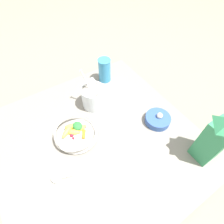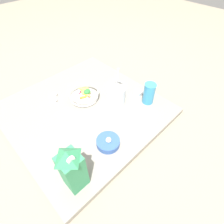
% 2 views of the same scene
% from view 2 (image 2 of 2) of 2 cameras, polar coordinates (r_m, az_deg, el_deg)
% --- Properties ---
extents(ground_plane, '(6.00, 6.00, 0.00)m').
position_cam_2_polar(ground_plane, '(1.28, -8.85, -0.06)').
color(ground_plane, gray).
extents(countertop, '(0.99, 0.99, 0.04)m').
position_cam_2_polar(countertop, '(1.26, -8.97, 0.62)').
color(countertop, gray).
rests_on(countertop, ground_plane).
extents(fruit_bowl, '(0.22, 0.22, 0.08)m').
position_cam_2_polar(fruit_bowl, '(1.30, -9.07, 5.79)').
color(fruit_bowl, silver).
rests_on(fruit_bowl, countertop).
extents(milk_carton, '(0.10, 0.10, 0.29)m').
position_cam_2_polar(milk_carton, '(0.83, -12.89, -17.62)').
color(milk_carton, '#338C59').
rests_on(milk_carton, countertop).
extents(yogurt_tub, '(0.14, 0.14, 0.24)m').
position_cam_2_polar(yogurt_tub, '(1.24, 1.32, 6.14)').
color(yogurt_tub, silver).
rests_on(yogurt_tub, countertop).
extents(drinking_cup, '(0.08, 0.08, 0.16)m').
position_cam_2_polar(drinking_cup, '(1.25, 12.01, 6.08)').
color(drinking_cup, '#3893C6').
rests_on(drinking_cup, countertop).
extents(spice_jar, '(0.05, 0.05, 0.03)m').
position_cam_2_polar(spice_jar, '(1.34, 8.51, 6.10)').
color(spice_jar, silver).
rests_on(spice_jar, countertop).
extents(measuring_scoop, '(0.04, 0.09, 0.02)m').
position_cam_2_polar(measuring_scoop, '(1.38, -18.30, 5.16)').
color(measuring_scoop, white).
rests_on(measuring_scoop, countertop).
extents(garlic_bowl, '(0.14, 0.14, 0.07)m').
position_cam_2_polar(garlic_bowl, '(1.03, -1.28, -9.83)').
color(garlic_bowl, '#3356A3').
rests_on(garlic_bowl, countertop).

